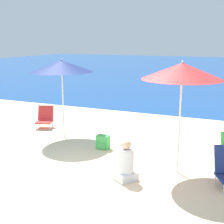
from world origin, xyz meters
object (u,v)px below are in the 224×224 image
object	(u,v)px
beach_umbrella_navy	(62,66)
person_seated_near	(126,164)
beach_chair_red	(45,117)
backpack_green	(103,142)
beach_umbrella_red	(182,71)

from	to	relation	value
beach_umbrella_navy	person_seated_near	world-z (taller)	beach_umbrella_navy
beach_chair_red	backpack_green	world-z (taller)	beach_chair_red
beach_umbrella_red	backpack_green	size ratio (longest dim) A/B	6.63
beach_chair_red	beach_umbrella_navy	bearing A→B (deg)	-48.93
beach_umbrella_red	person_seated_near	xyz separation A→B (m)	(-0.85, -0.76, -1.75)
beach_umbrella_navy	backpack_green	bearing A→B (deg)	-17.49
beach_chair_red	person_seated_near	distance (m)	4.43
beach_umbrella_navy	beach_umbrella_red	xyz separation A→B (m)	(3.43, -1.12, 0.11)
beach_umbrella_navy	backpack_green	size ratio (longest dim) A/B	6.30
beach_chair_red	backpack_green	distance (m)	2.71
beach_umbrella_red	backpack_green	world-z (taller)	beach_umbrella_red
beach_chair_red	person_seated_near	world-z (taller)	person_seated_near
beach_chair_red	person_seated_near	xyz separation A→B (m)	(3.65, -2.50, 0.02)
backpack_green	beach_chair_red	bearing A→B (deg)	156.86
person_seated_near	backpack_green	distance (m)	1.85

